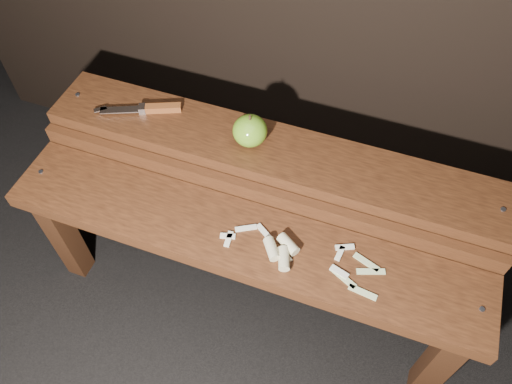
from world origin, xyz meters
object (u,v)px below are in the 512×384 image
(bench_front_tier, at_px, (239,252))
(bench_rear_tier, at_px, (270,170))
(apple, at_px, (250,131))
(knife, at_px, (152,109))

(bench_front_tier, bearing_deg, bench_rear_tier, 90.00)
(bench_rear_tier, bearing_deg, bench_front_tier, -90.00)
(apple, distance_m, knife, 0.28)
(bench_front_tier, xyz_separation_m, bench_rear_tier, (0.00, 0.23, 0.06))
(bench_rear_tier, xyz_separation_m, knife, (-0.34, 0.02, 0.10))
(bench_front_tier, relative_size, knife, 5.46)
(bench_front_tier, xyz_separation_m, knife, (-0.34, 0.24, 0.16))
(bench_front_tier, distance_m, knife, 0.45)
(apple, height_order, knife, apple)
(bench_rear_tier, height_order, apple, apple)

